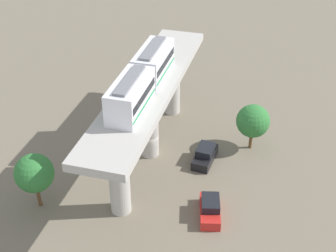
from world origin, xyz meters
name	(u,v)px	position (x,y,z in m)	size (l,w,h in m)	color
ground_plane	(150,154)	(0.00, 0.00, 0.00)	(120.00, 120.00, 0.00)	#706654
viaduct	(149,103)	(0.00, 0.00, 6.41)	(5.20, 28.00, 8.63)	#B7B2AA
train	(143,78)	(0.00, -1.73, 10.16)	(2.64, 13.55, 3.24)	white
parked_car_black	(205,155)	(6.01, 0.36, 0.74)	(2.16, 4.34, 1.76)	black
parked_car_red	(210,209)	(8.13, -7.54, 0.74)	(2.72, 4.50, 1.76)	red
tree_near_viaduct	(34,173)	(-7.64, -10.55, 3.87)	(3.63, 3.63, 5.70)	brown
tree_mid_lot	(253,121)	(10.34, 4.09, 3.48)	(3.62, 3.62, 5.31)	brown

